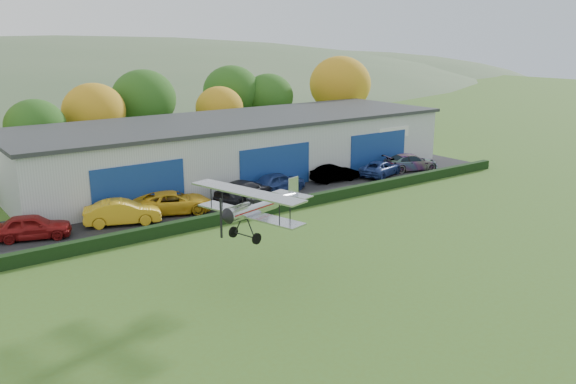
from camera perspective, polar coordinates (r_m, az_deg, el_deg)
ground at (r=30.99m, az=14.92°, el=-9.31°), size 300.00×300.00×0.00m
apron at (r=47.68m, az=-2.52°, el=-0.18°), size 48.00×9.00×0.05m
hedge at (r=43.81m, az=0.96°, el=-1.03°), size 46.00×0.60×0.80m
hangar at (r=53.90m, az=-4.91°, el=4.42°), size 40.60×12.60×5.30m
tree_belt at (r=62.86m, az=-14.34°, el=8.24°), size 75.70×13.22×10.12m
car_0 at (r=40.31m, az=-23.66°, el=-3.10°), size 5.04×3.36×1.59m
car_1 at (r=41.31m, az=-15.82°, el=-1.91°), size 5.39×3.42×1.68m
car_2 at (r=43.06m, az=-11.10°, el=-0.99°), size 6.27×4.50×1.59m
car_3 at (r=45.52m, az=-4.28°, el=0.15°), size 6.05×3.97×1.63m
car_4 at (r=48.07m, az=-0.95°, el=0.99°), size 4.90×2.28×1.62m
car_5 at (r=51.73m, az=4.59°, el=1.84°), size 4.50×1.97×1.44m
car_6 at (r=54.25m, az=8.99°, el=2.30°), size 5.47×3.75×1.39m
car_7 at (r=57.05m, az=11.87°, el=2.87°), size 5.77×3.68×1.56m
biplane at (r=30.02m, az=-2.89°, el=-1.23°), size 6.06×6.88×2.57m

